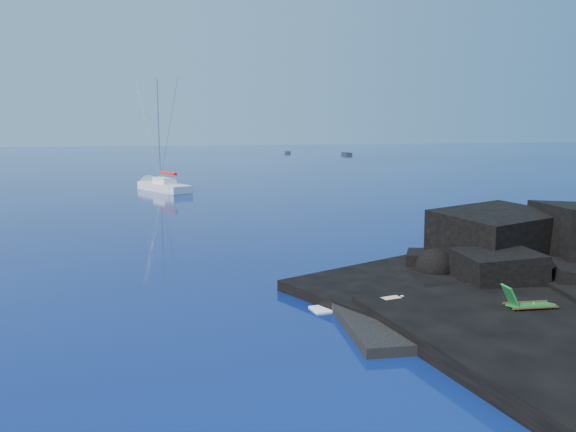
% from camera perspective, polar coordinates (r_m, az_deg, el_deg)
% --- Properties ---
extents(ground, '(400.00, 400.00, 0.00)m').
position_cam_1_polar(ground, '(19.31, 5.69, -12.00)').
color(ground, '#030734').
rests_on(ground, ground).
extents(beach, '(9.08, 6.86, 0.70)m').
position_cam_1_polar(beach, '(21.64, 16.60, -9.99)').
color(beach, black).
rests_on(beach, ground).
extents(surf_foam, '(10.00, 8.00, 0.06)m').
position_cam_1_polar(surf_foam, '(25.60, 12.28, -6.85)').
color(surf_foam, white).
rests_on(surf_foam, ground).
extents(sailboat, '(7.04, 11.50, 12.11)m').
position_cam_1_polar(sailboat, '(63.30, -12.62, 2.53)').
color(sailboat, silver).
rests_on(sailboat, ground).
extents(deck_chair, '(1.85, 0.96, 1.22)m').
position_cam_1_polar(deck_chair, '(21.65, 23.44, -7.70)').
color(deck_chair, '#166526').
rests_on(deck_chair, beach).
extents(towel, '(2.02, 1.19, 0.05)m').
position_cam_1_polar(towel, '(21.53, 10.41, -8.80)').
color(towel, white).
rests_on(towel, beach).
extents(sunbather, '(1.86, 0.77, 0.26)m').
position_cam_1_polar(sunbather, '(21.49, 10.43, -8.40)').
color(sunbather, '#E9AF7A').
rests_on(sunbather, towel).
extents(marker_cone, '(0.43, 0.43, 0.54)m').
position_cam_1_polar(marker_cone, '(21.71, 23.66, -8.60)').
color(marker_cone, '#FF4F0D').
rests_on(marker_cone, beach).
extents(distant_boat_a, '(2.51, 4.36, 0.56)m').
position_cam_1_polar(distant_boat_a, '(150.90, -0.03, 6.39)').
color(distant_boat_a, '#27262C').
rests_on(distant_boat_a, ground).
extents(distant_boat_b, '(1.82, 4.86, 0.64)m').
position_cam_1_polar(distant_boat_b, '(142.65, 5.98, 6.19)').
color(distant_boat_b, '#232227').
rests_on(distant_boat_b, ground).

